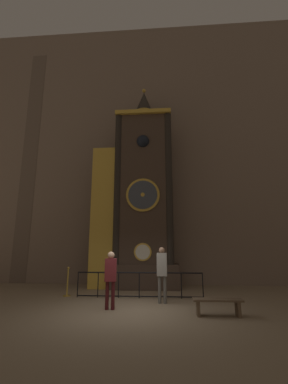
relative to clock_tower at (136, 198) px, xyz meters
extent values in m
plane|color=#847056|center=(0.24, -4.44, -4.23)|extent=(28.00, 28.00, 0.00)
cube|color=#7A6656|center=(0.24, 1.28, 3.43)|extent=(24.00, 0.30, 15.32)
cube|color=brown|center=(-6.36, 1.18, 2.66)|extent=(0.90, 0.12, 13.79)
cube|color=#423328|center=(0.39, 0.03, -3.70)|extent=(3.24, 1.61, 1.08)
cube|color=#423328|center=(0.39, 0.03, 0.61)|extent=(2.59, 1.40, 7.52)
cube|color=gold|center=(0.39, -0.07, 4.27)|extent=(2.80, 1.54, 0.20)
cylinder|color=gold|center=(0.39, -0.70, -2.61)|extent=(0.79, 0.05, 0.79)
cylinder|color=silver|center=(0.39, -0.73, -2.61)|extent=(0.65, 0.03, 0.65)
cylinder|color=gold|center=(0.39, -0.70, 0.00)|extent=(1.58, 0.07, 1.58)
cylinder|color=#3D424C|center=(0.39, -0.74, 0.00)|extent=(1.36, 0.04, 1.36)
cylinder|color=gold|center=(0.39, -0.76, 0.00)|extent=(0.19, 0.03, 0.19)
cube|color=black|center=(0.39, -0.18, 2.71)|extent=(0.80, 0.42, 0.80)
sphere|color=black|center=(0.39, -0.62, 2.71)|extent=(0.64, 0.64, 0.64)
cylinder|color=black|center=(-0.84, -0.56, 0.61)|extent=(0.36, 0.36, 7.52)
cylinder|color=black|center=(1.61, -0.56, 0.61)|extent=(0.36, 0.36, 7.52)
cylinder|color=gold|center=(0.39, 0.03, 4.52)|extent=(0.97, 0.97, 0.30)
cone|color=black|center=(0.39, 0.03, 5.26)|extent=(0.92, 0.92, 1.18)
sphere|color=gold|center=(0.39, 0.03, 5.96)|extent=(0.20, 0.20, 0.20)
cube|color=#4C3828|center=(-1.53, 0.08, -0.88)|extent=(1.14, 1.19, 6.71)
cube|color=gold|center=(-1.53, -0.53, -0.88)|extent=(1.20, 0.06, 6.71)
cylinder|color=black|center=(-1.94, -2.42, -3.78)|extent=(0.04, 0.04, 0.92)
cylinder|color=black|center=(-1.16, -2.42, -3.78)|extent=(0.04, 0.04, 0.92)
cylinder|color=black|center=(-0.38, -2.42, -3.78)|extent=(0.04, 0.04, 0.92)
cylinder|color=black|center=(0.40, -2.42, -3.78)|extent=(0.04, 0.04, 0.92)
cylinder|color=black|center=(1.17, -2.42, -3.78)|extent=(0.04, 0.04, 0.92)
cylinder|color=black|center=(1.95, -2.42, -3.78)|extent=(0.04, 0.04, 0.92)
cylinder|color=black|center=(2.73, -2.42, -3.78)|extent=(0.04, 0.04, 0.92)
cylinder|color=black|center=(0.40, -2.42, -3.34)|extent=(4.67, 0.05, 0.05)
cylinder|color=black|center=(0.40, -2.42, -4.17)|extent=(4.67, 0.04, 0.04)
cylinder|color=#461518|center=(-0.40, -4.30, -3.83)|extent=(0.11, 0.11, 0.81)
cylinder|color=#461518|center=(-0.22, -4.30, -3.83)|extent=(0.11, 0.11, 0.81)
cube|color=maroon|center=(-0.31, -4.30, -3.09)|extent=(0.36, 0.25, 0.68)
sphere|color=tan|center=(-0.31, -4.30, -2.65)|extent=(0.22, 0.22, 0.22)
cylinder|color=#58554F|center=(1.17, -3.30, -3.80)|extent=(0.11, 0.11, 0.87)
cylinder|color=#58554F|center=(1.35, -3.30, -3.80)|extent=(0.11, 0.11, 0.87)
cube|color=gray|center=(1.26, -3.30, -2.98)|extent=(0.36, 0.24, 0.76)
sphere|color=#8C664C|center=(1.26, -3.30, -2.51)|extent=(0.20, 0.20, 0.20)
cylinder|color=#B28E33|center=(-2.41, -2.24, -4.22)|extent=(0.28, 0.28, 0.04)
cylinder|color=#B28E33|center=(-2.41, -2.24, -3.74)|extent=(0.06, 0.06, 1.00)
sphere|color=#B28E33|center=(-2.41, -2.24, -3.20)|extent=(0.09, 0.09, 0.09)
cube|color=brown|center=(2.78, -4.80, -3.82)|extent=(1.34, 0.40, 0.05)
cube|color=brown|center=(2.24, -4.80, -4.04)|extent=(0.08, 0.36, 0.39)
cube|color=brown|center=(3.31, -4.80, -4.04)|extent=(0.08, 0.36, 0.39)
camera|label=1|loc=(1.34, -12.42, -2.43)|focal=24.00mm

